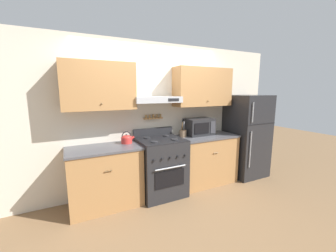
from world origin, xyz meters
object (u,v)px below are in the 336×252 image
refrigerator (246,136)px  utensil_crock (183,133)px  microwave (199,127)px  stove_range (161,166)px  tea_kettle (127,139)px

refrigerator → utensil_crock: bearing=174.0°
refrigerator → microwave: refrigerator is taller
refrigerator → microwave: (-1.07, 0.17, 0.24)m
stove_range → refrigerator: refrigerator is taller
utensil_crock → microwave: bearing=2.8°
utensil_crock → tea_kettle: bearing=-180.0°
tea_kettle → microwave: 1.40m
stove_range → tea_kettle: (-0.53, 0.14, 0.50)m
refrigerator → tea_kettle: (-2.46, 0.15, 0.16)m
tea_kettle → utensil_crock: 1.03m
tea_kettle → microwave: size_ratio=0.42×
refrigerator → tea_kettle: 2.47m
stove_range → microwave: 1.06m
stove_range → tea_kettle: 0.74m
stove_range → microwave: microwave is taller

